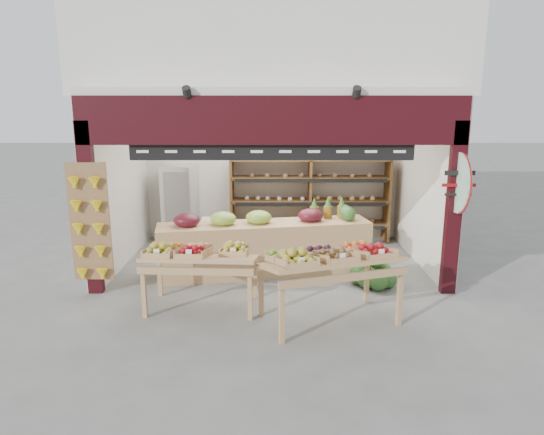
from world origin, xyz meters
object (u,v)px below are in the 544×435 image
Objects in this scene: refrigerator at (180,204)px; mid_counter at (264,246)px; display_table_right at (330,258)px; display_table_left at (194,255)px; back_shelving at (310,184)px; cardboard_stack at (224,241)px; watermelon_pile at (373,274)px.

refrigerator is 2.76m from mid_counter.
display_table_left is at bearing 166.29° from display_table_right.
back_shelving is 0.91× the size of mid_counter.
cardboard_stack is 1.41m from mid_counter.
display_table_right is at bearing -13.71° from display_table_left.
display_table_left is at bearing -124.29° from mid_counter.
display_table_left is at bearing -93.60° from cardboard_stack.
back_shelving reaches higher than watermelon_pile.
watermelon_pile is (0.88, 1.31, -0.69)m from display_table_right.
watermelon_pile is at bearing -33.10° from cardboard_stack.
back_shelving is at bearing 89.57° from display_table_right.
watermelon_pile is (3.60, -2.62, -0.63)m from refrigerator.
cardboard_stack is (-1.75, -0.98, -0.98)m from back_shelving.
back_shelving is 4.48× the size of watermelon_pile.
cardboard_stack is 0.53× the size of display_table_right.
display_table_right is (1.72, -3.01, 0.61)m from cardboard_stack.
refrigerator is (-2.76, -0.05, -0.42)m from back_shelving.
cardboard_stack is at bearing 125.61° from mid_counter.
back_shelving is 2.99m from watermelon_pile.
mid_counter reaches higher than display_table_left.
refrigerator is 0.83× the size of display_table_right.
refrigerator reaches higher than display_table_right.
refrigerator is at bearing 143.96° from watermelon_pile.
watermelon_pile is (0.85, -2.67, -1.05)m from back_shelving.
display_table_right is at bearing -64.15° from mid_counter.
refrigerator is at bearing 137.30° from cardboard_stack.
display_table_left is (-0.97, -1.42, 0.29)m from mid_counter.
display_table_right is at bearing -123.73° from watermelon_pile.
display_table_right is (2.73, -3.94, 0.06)m from refrigerator.
back_shelving is 4.03m from display_table_left.
mid_counter is 1.86× the size of display_table_right.
display_table_left is 2.17× the size of watermelon_pile.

